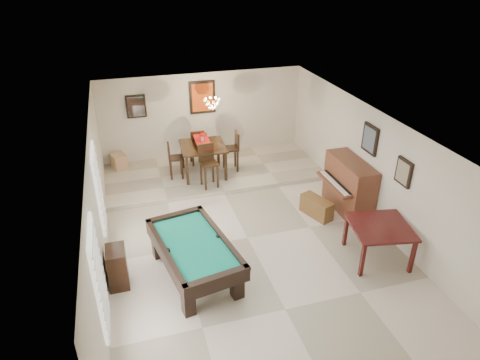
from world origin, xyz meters
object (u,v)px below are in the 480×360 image
upright_piano (343,187)px  corner_bench (119,161)px  pool_table (195,259)px  flower_vase (202,137)px  piano_bench (317,207)px  dining_chair_south (209,167)px  dining_chair_west (176,160)px  dining_table (203,158)px  chandelier (212,100)px  dining_chair_north (197,146)px  square_table (378,242)px  apothecary_chest (118,267)px  dining_chair_east (230,151)px

upright_piano → corner_bench: upright_piano is taller
pool_table → flower_vase: flower_vase is taller
piano_bench → upright_piano: bearing=4.8°
flower_vase → dining_chair_south: bearing=-90.3°
piano_bench → dining_chair_west: dining_chair_west is taller
dining_table → chandelier: (0.32, 0.09, 1.59)m
dining_chair_north → corner_bench: (-2.21, 0.36, -0.33)m
flower_vase → chandelier: (0.32, 0.09, 0.97)m
dining_table → corner_bench: dining_table is taller
square_table → flower_vase: 5.30m
dining_chair_north → flower_vase: bearing=92.5°
apothecary_chest → flower_vase: bearing=57.2°
dining_table → chandelier: bearing=16.6°
upright_piano → corner_bench: 6.32m
upright_piano → dining_table: bearing=137.4°
piano_bench → flower_vase: flower_vase is taller
dining_chair_south → corner_bench: 2.92m
pool_table → flower_vase: 4.21m
chandelier → dining_chair_east: bearing=-6.0°
dining_chair_south → chandelier: (0.32, 0.83, 1.51)m
apothecary_chest → dining_chair_south: dining_chair_south is taller
dining_chair_east → apothecary_chest: bearing=-36.3°
piano_bench → flower_vase: 3.59m
apothecary_chest → corner_bench: size_ratio=1.74×
square_table → dining_chair_south: bearing=125.0°
dining_table → chandelier: 1.62m
dining_chair_east → chandelier: chandelier is taller
flower_vase → piano_bench: bearing=-51.1°
upright_piano → dining_chair_east: bearing=127.7°
pool_table → dining_chair_east: size_ratio=2.00×
square_table → chandelier: (-2.33, 4.61, 1.80)m
flower_vase → dining_chair_west: 0.98m
corner_bench → flower_vase: bearing=-25.9°
dining_table → flower_vase: 0.62m
flower_vase → chandelier: size_ratio=0.42×
dining_table → corner_bench: (-2.25, 1.09, -0.29)m
square_table → upright_piano: bearing=83.6°
chandelier → upright_piano: bearing=-47.0°
apothecary_chest → dining_chair_north: size_ratio=0.74×
pool_table → dining_chair_south: (1.03, 3.25, 0.32)m
pool_table → apothecary_chest: 1.44m
dining_chair_east → dining_chair_south: bearing=-41.6°
dining_chair_north → chandelier: 1.71m
dining_chair_east → flower_vase: bearing=-83.1°
dining_chair_south → dining_chair_west: bearing=126.6°
upright_piano → dining_chair_east: upright_piano is taller
dining_chair_west → square_table: bearing=-139.3°
square_table → piano_bench: bearing=104.6°
apothecary_chest → chandelier: 5.14m
pool_table → dining_chair_east: dining_chair_east is taller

